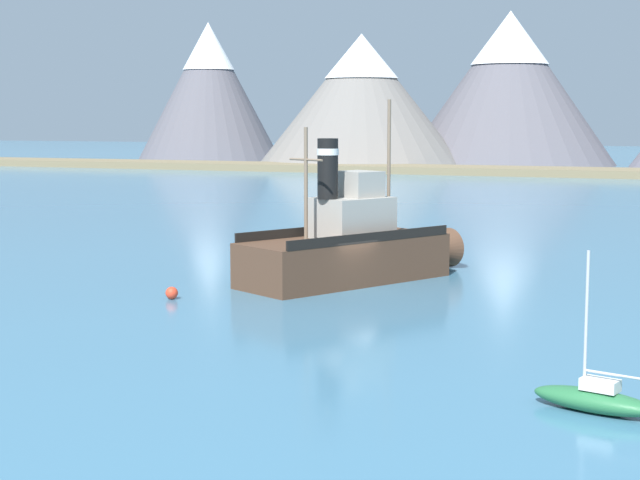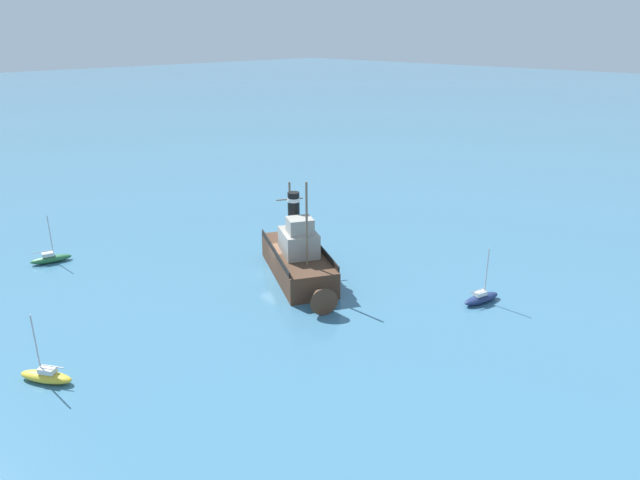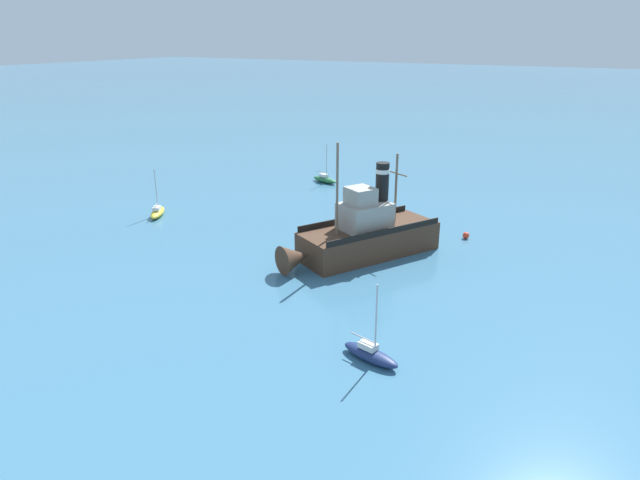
{
  "view_description": "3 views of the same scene",
  "coord_description": "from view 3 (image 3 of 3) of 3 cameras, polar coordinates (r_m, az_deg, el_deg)",
  "views": [
    {
      "loc": [
        16.66,
        -47.6,
        8.75
      ],
      "look_at": [
        -2.45,
        1.8,
        2.26
      ],
      "focal_mm": 55.0,
      "sensor_mm": 36.0,
      "label": 1
    },
    {
      "loc": [
        32.54,
        38.08,
        21.9
      ],
      "look_at": [
        -3.7,
        2.34,
        2.97
      ],
      "focal_mm": 32.0,
      "sensor_mm": 36.0,
      "label": 2
    },
    {
      "loc": [
        -19.52,
        43.59,
        17.87
      ],
      "look_at": [
        1.7,
        5.48,
        1.91
      ],
      "focal_mm": 32.0,
      "sensor_mm": 36.0,
      "label": 3
    }
  ],
  "objects": [
    {
      "name": "sailboat_yellow",
      "position": [
        61.09,
        -15.94,
        2.72
      ],
      "size": [
        2.89,
        3.83,
        4.9
      ],
      "color": "gold",
      "rests_on": "ground"
    },
    {
      "name": "sailboat_green",
      "position": [
        72.14,
        0.48,
        6.1
      ],
      "size": [
        3.96,
        2.12,
        4.9
      ],
      "color": "#286B3D",
      "rests_on": "ground"
    },
    {
      "name": "sailboat_navy",
      "position": [
        33.61,
        5.07,
        -11.25
      ],
      "size": [
        3.95,
        1.97,
        4.9
      ],
      "color": "navy",
      "rests_on": "ground"
    },
    {
      "name": "ground_plane",
      "position": [
        50.99,
        4.67,
        -0.49
      ],
      "size": [
        600.0,
        600.0,
        0.0
      ],
      "primitive_type": "plane",
      "color": "teal"
    },
    {
      "name": "old_tugboat",
      "position": [
        47.91,
        4.34,
        0.48
      ],
      "size": [
        9.86,
        14.26,
        9.9
      ],
      "color": "#4C3323",
      "rests_on": "ground"
    },
    {
      "name": "mooring_buoy",
      "position": [
        53.98,
        14.38,
        0.46
      ],
      "size": [
        0.62,
        0.62,
        0.62
      ],
      "primitive_type": "sphere",
      "color": "red",
      "rests_on": "ground"
    }
  ]
}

